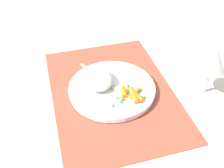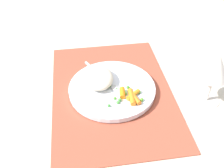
{
  "view_description": "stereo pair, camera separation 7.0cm",
  "coord_description": "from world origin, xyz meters",
  "px_view_note": "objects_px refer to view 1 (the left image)",
  "views": [
    {
      "loc": [
        0.54,
        -0.15,
        0.52
      ],
      "look_at": [
        0.0,
        0.0,
        0.03
      ],
      "focal_mm": 42.82,
      "sensor_mm": 36.0,
      "label": 1
    },
    {
      "loc": [
        0.55,
        -0.08,
        0.52
      ],
      "look_at": [
        0.0,
        0.0,
        0.03
      ],
      "focal_mm": 42.82,
      "sensor_mm": 36.0,
      "label": 2
    }
  ],
  "objects_px": {
    "carrot_portion": "(132,94)",
    "fork": "(106,82)",
    "wine_glass": "(213,61)",
    "rice_mound": "(98,79)",
    "plate": "(112,89)"
  },
  "relations": [
    {
      "from": "wine_glass",
      "to": "carrot_portion",
      "type": "bearing_deg",
      "value": -95.05
    },
    {
      "from": "rice_mound",
      "to": "fork",
      "type": "xyz_separation_m",
      "value": [
        0.0,
        0.02,
        -0.01
      ]
    },
    {
      "from": "plate",
      "to": "fork",
      "type": "distance_m",
      "value": 0.03
    },
    {
      "from": "carrot_portion",
      "to": "fork",
      "type": "xyz_separation_m",
      "value": [
        -0.07,
        -0.05,
        -0.0
      ]
    },
    {
      "from": "plate",
      "to": "fork",
      "type": "bearing_deg",
      "value": -152.0
    },
    {
      "from": "carrot_portion",
      "to": "plate",
      "type": "bearing_deg",
      "value": -140.1
    },
    {
      "from": "wine_glass",
      "to": "rice_mound",
      "type": "bearing_deg",
      "value": -108.16
    },
    {
      "from": "plate",
      "to": "wine_glass",
      "type": "bearing_deg",
      "value": 74.58
    },
    {
      "from": "plate",
      "to": "fork",
      "type": "relative_size",
      "value": 1.43
    },
    {
      "from": "carrot_portion",
      "to": "fork",
      "type": "relative_size",
      "value": 0.39
    },
    {
      "from": "plate",
      "to": "carrot_portion",
      "type": "height_order",
      "value": "carrot_portion"
    },
    {
      "from": "plate",
      "to": "wine_glass",
      "type": "xyz_separation_m",
      "value": [
        0.07,
        0.25,
        0.1
      ]
    },
    {
      "from": "plate",
      "to": "rice_mound",
      "type": "bearing_deg",
      "value": -125.15
    },
    {
      "from": "carrot_portion",
      "to": "rice_mound",
      "type": "bearing_deg",
      "value": -134.25
    },
    {
      "from": "rice_mound",
      "to": "wine_glass",
      "type": "xyz_separation_m",
      "value": [
        0.09,
        0.29,
        0.07
      ]
    }
  ]
}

